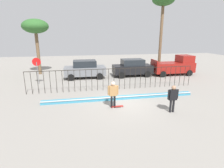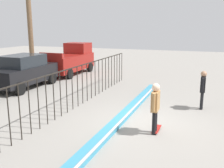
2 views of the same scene
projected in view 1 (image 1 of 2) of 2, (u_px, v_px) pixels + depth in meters
name	position (u px, v px, depth m)	size (l,w,h in m)	color
ground_plane	(123.00, 103.00, 12.09)	(60.00, 60.00, 0.00)	gray
bowl_coping_ledge	(121.00, 98.00, 12.84)	(11.00, 0.40, 0.27)	teal
perimeter_fence	(114.00, 77.00, 14.86)	(14.04, 0.04, 1.81)	black
skateboarder	(113.00, 92.00, 11.13)	(0.69, 0.26, 1.71)	black
skateboard	(117.00, 106.00, 11.41)	(0.80, 0.20, 0.07)	#A51E19
camera_operator	(173.00, 96.00, 10.45)	(0.67, 0.25, 1.66)	black
parked_car_gray	(85.00, 69.00, 18.94)	(4.30, 2.12, 1.90)	slate
parked_car_black	(132.00, 67.00, 19.87)	(4.30, 2.12, 1.90)	black
pickup_truck	(174.00, 66.00, 20.51)	(4.70, 2.12, 2.24)	maroon
stop_sign	(37.00, 67.00, 16.29)	(0.76, 0.07, 2.50)	slate
palm_tree_tall	(163.00, 3.00, 21.49)	(2.70, 2.70, 9.37)	brown
palm_tree_short	(35.00, 27.00, 19.75)	(2.87, 2.87, 6.22)	brown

